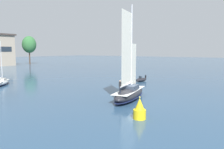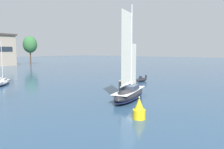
% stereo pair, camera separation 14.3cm
% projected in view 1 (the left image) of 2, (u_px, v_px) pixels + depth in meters
% --- Properties ---
extents(ground_plane, '(400.00, 400.00, 0.00)m').
position_uv_depth(ground_plane, '(129.00, 99.00, 30.59)').
color(ground_plane, '#2D4C6B').
extents(tree_shore_center, '(6.69, 6.69, 13.77)m').
position_uv_depth(tree_shore_center, '(29.00, 45.00, 106.86)').
color(tree_shore_center, '#4C3828').
rests_on(tree_shore_center, ground).
extents(sailboat_main, '(9.85, 4.64, 13.05)m').
position_uv_depth(sailboat_main, '(129.00, 92.00, 30.49)').
color(sailboat_main, '#232328').
rests_on(sailboat_main, ground).
extents(sailboat_moored_near_marina, '(5.72, 5.55, 8.58)m').
position_uv_depth(sailboat_moored_near_marina, '(2.00, 82.00, 42.83)').
color(sailboat_moored_near_marina, white).
rests_on(sailboat_moored_near_marina, ground).
extents(motor_tender, '(3.55, 1.88, 1.30)m').
position_uv_depth(motor_tender, '(141.00, 80.00, 47.88)').
color(motor_tender, black).
rests_on(motor_tender, ground).
extents(channel_buoy, '(1.27, 1.27, 2.28)m').
position_uv_depth(channel_buoy, '(140.00, 110.00, 21.69)').
color(channel_buoy, yellow).
rests_on(channel_buoy, ground).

